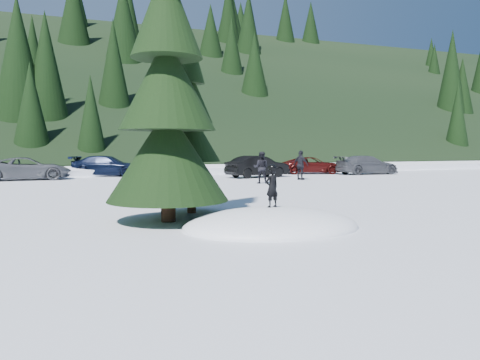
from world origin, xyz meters
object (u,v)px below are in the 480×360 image
object	(u,v)px
child_skier	(272,187)
car_5	(258,167)
spruce_tall	(167,96)
adult_0	(261,168)
adult_1	(301,165)
car_7	(367,165)
spruce_short	(191,143)
car_3	(107,166)
car_2	(28,169)
car_6	(312,165)
car_4	(165,168)

from	to	relation	value
child_skier	car_5	world-z (taller)	child_skier
spruce_tall	adult_0	bearing A→B (deg)	56.35
adult_1	car_7	world-z (taller)	adult_1
car_7	spruce_short	bearing A→B (deg)	132.75
adult_0	car_3	world-z (taller)	adult_0
spruce_short	car_5	bearing A→B (deg)	60.52
adult_0	child_skier	bearing A→B (deg)	98.67
child_skier	car_5	xyz separation A→B (m)	(6.93, 17.55, -0.27)
spruce_short	spruce_tall	bearing A→B (deg)	-125.54
spruce_short	car_2	bearing A→B (deg)	108.25
spruce_short	child_skier	size ratio (longest dim) A/B	5.36
spruce_short	car_6	world-z (taller)	spruce_short
spruce_short	car_2	distance (m)	18.21
adult_0	car_2	xyz separation A→B (m)	(-12.11, 7.49, -0.18)
car_4	car_7	distance (m)	14.65
spruce_tall	car_4	distance (m)	18.16
child_skier	car_3	size ratio (longest dim) A/B	0.21
car_2	car_5	bearing A→B (deg)	-103.82
car_3	spruce_short	bearing A→B (deg)	-154.59
adult_0	car_6	size ratio (longest dim) A/B	0.39
adult_1	car_5	size ratio (longest dim) A/B	0.41
adult_1	car_3	world-z (taller)	adult_1
child_skier	car_4	bearing A→B (deg)	-108.93
spruce_tall	car_7	xyz separation A→B (m)	(18.04, 16.42, -2.64)
spruce_tall	car_7	world-z (taller)	spruce_tall
spruce_short	car_7	bearing A→B (deg)	41.40
spruce_short	adult_0	xyz separation A→B (m)	(6.42, 9.75, -1.24)
spruce_tall	car_7	size ratio (longest dim) A/B	1.84
spruce_tall	adult_0	xyz separation A→B (m)	(7.42, 11.15, -2.45)
car_3	car_5	bearing A→B (deg)	-94.77
car_3	car_4	distance (m)	4.51
child_skier	car_5	size ratio (longest dim) A/B	0.23
spruce_tall	adult_1	xyz separation A→B (m)	(10.75, 12.86, -2.43)
car_3	car_6	world-z (taller)	car_3
car_3	spruce_tall	bearing A→B (deg)	-157.53
car_2	car_6	size ratio (longest dim) A/B	1.11
adult_1	car_2	world-z (taller)	adult_1
spruce_short	car_5	xyz separation A→B (m)	(8.21, 14.53, -1.40)
child_skier	adult_1	size ratio (longest dim) A/B	0.56
spruce_short	adult_1	bearing A→B (deg)	49.62
spruce_tall	car_6	size ratio (longest dim) A/B	1.94
spruce_short	car_6	xyz separation A→B (m)	(13.63, 16.99, -1.49)
adult_1	car_4	size ratio (longest dim) A/B	0.50
adult_0	adult_1	size ratio (longest dim) A/B	0.97
car_6	spruce_tall	bearing A→B (deg)	156.53
car_6	car_7	distance (m)	3.94
adult_0	car_3	bearing A→B (deg)	-21.93
spruce_tall	car_5	size ratio (longest dim) A/B	2.00
car_3	car_5	size ratio (longest dim) A/B	1.12
spruce_tall	child_skier	world-z (taller)	spruce_tall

